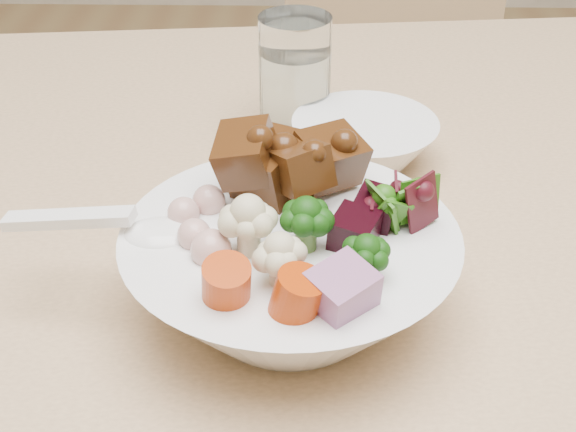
{
  "coord_description": "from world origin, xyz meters",
  "views": [
    {
      "loc": [
        -0.18,
        -0.41,
        1.17
      ],
      "look_at": [
        -0.19,
        0.06,
        0.86
      ],
      "focal_mm": 50.0,
      "sensor_mm": 36.0,
      "label": 1
    }
  ],
  "objects": [
    {
      "name": "side_bowl",
      "position": [
        -0.12,
        0.24,
        0.82
      ],
      "size": [
        0.13,
        0.13,
        0.04
      ],
      "primitive_type": null,
      "color": "white",
      "rests_on": "dining_table"
    },
    {
      "name": "dining_table",
      "position": [
        -0.01,
        0.14,
        0.72
      ],
      "size": [
        1.79,
        1.13,
        0.8
      ],
      "rotation": [
        0.0,
        0.0,
        0.1
      ],
      "color": "#D7AE7F",
      "rests_on": "ground"
    },
    {
      "name": "soup_spoon",
      "position": [
        -0.29,
        0.03,
        0.87
      ],
      "size": [
        0.14,
        0.05,
        0.03
      ],
      "rotation": [
        0.0,
        0.0,
        -0.14
      ],
      "color": "white",
      "rests_on": "food_bowl"
    },
    {
      "name": "food_bowl",
      "position": [
        -0.19,
        0.03,
        0.84
      ],
      "size": [
        0.23,
        0.23,
        0.12
      ],
      "color": "white",
      "rests_on": "dining_table"
    },
    {
      "name": "water_glass",
      "position": [
        -0.19,
        0.3,
        0.85
      ],
      "size": [
        0.07,
        0.07,
        0.12
      ],
      "color": "white",
      "rests_on": "dining_table"
    },
    {
      "name": "chair_far",
      "position": [
        -0.04,
        0.86,
        0.46
      ],
      "size": [
        0.42,
        0.42,
        0.82
      ],
      "rotation": [
        0.0,
        0.0,
        -0.12
      ],
      "color": "tan",
      "rests_on": "ground"
    }
  ]
}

